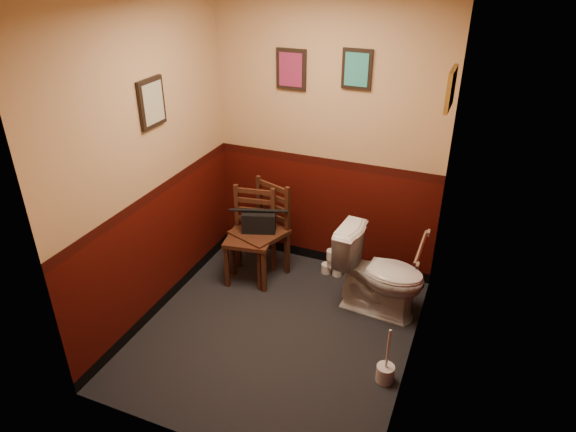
% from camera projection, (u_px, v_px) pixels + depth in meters
% --- Properties ---
extents(floor, '(2.20, 2.40, 0.00)m').
position_uv_depth(floor, '(277.00, 331.00, 4.40)').
color(floor, black).
rests_on(floor, ground).
extents(wall_back, '(2.20, 0.00, 2.70)m').
position_uv_depth(wall_back, '(327.00, 138.00, 4.74)').
color(wall_back, '#380A05').
rests_on(wall_back, ground).
extents(wall_front, '(2.20, 0.00, 2.70)m').
position_uv_depth(wall_front, '(187.00, 276.00, 2.79)').
color(wall_front, '#380A05').
rests_on(wall_front, ground).
extents(wall_left, '(0.00, 2.40, 2.70)m').
position_uv_depth(wall_left, '(150.00, 167.00, 4.13)').
color(wall_left, '#380A05').
rests_on(wall_left, ground).
extents(wall_right, '(0.00, 2.40, 2.70)m').
position_uv_depth(wall_right, '(427.00, 216.00, 3.40)').
color(wall_right, '#380A05').
rests_on(wall_right, ground).
extents(grab_bar, '(0.05, 0.56, 0.06)m').
position_uv_depth(grab_bar, '(421.00, 248.00, 3.80)').
color(grab_bar, silver).
rests_on(grab_bar, wall_right).
extents(framed_print_back_a, '(0.28, 0.04, 0.36)m').
position_uv_depth(framed_print_back_a, '(291.00, 69.00, 4.56)').
color(framed_print_back_a, black).
rests_on(framed_print_back_a, wall_back).
extents(framed_print_back_b, '(0.26, 0.04, 0.34)m').
position_uv_depth(framed_print_back_b, '(357.00, 69.00, 4.34)').
color(framed_print_back_b, black).
rests_on(framed_print_back_b, wall_back).
extents(framed_print_left, '(0.04, 0.30, 0.38)m').
position_uv_depth(framed_print_left, '(152.00, 103.00, 3.97)').
color(framed_print_left, black).
rests_on(framed_print_left, wall_left).
extents(framed_print_right, '(0.04, 0.34, 0.28)m').
position_uv_depth(framed_print_right, '(451.00, 89.00, 3.56)').
color(framed_print_right, olive).
rests_on(framed_print_right, wall_right).
extents(toilet, '(0.83, 0.51, 0.78)m').
position_uv_depth(toilet, '(380.00, 274.00, 4.49)').
color(toilet, white).
rests_on(toilet, floor).
extents(toilet_brush, '(0.14, 0.14, 0.49)m').
position_uv_depth(toilet_brush, '(385.00, 372.00, 3.88)').
color(toilet_brush, silver).
rests_on(toilet_brush, floor).
extents(chair_left, '(0.49, 0.49, 0.91)m').
position_uv_depth(chair_left, '(251.00, 236.00, 4.93)').
color(chair_left, '#542A19').
rests_on(chair_left, floor).
extents(chair_right, '(0.57, 0.57, 0.95)m').
position_uv_depth(chair_right, '(263.00, 231.00, 4.98)').
color(chair_right, '#542A19').
rests_on(chair_right, floor).
extents(handbag, '(0.35, 0.25, 0.23)m').
position_uv_depth(handbag, '(259.00, 221.00, 4.89)').
color(handbag, black).
rests_on(handbag, chair_right).
extents(tp_stack, '(0.22, 0.13, 0.29)m').
position_uv_depth(tp_stack, '(332.00, 264.00, 5.11)').
color(tp_stack, silver).
rests_on(tp_stack, floor).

